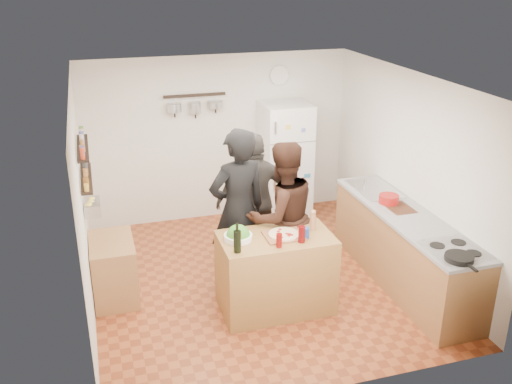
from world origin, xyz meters
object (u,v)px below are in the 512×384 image
object	(u,v)px
person_back	(256,200)
wall_clock	(279,76)
prep_island	(276,273)
counter_run	(404,249)
side_table	(114,269)
salad_bowl	(238,237)
salt_canister	(306,233)
red_bowl	(389,199)
skillet	(459,258)
wine_bottle	(237,242)
fridge	(285,162)
pepper_mill	(313,222)
person_left	(238,210)
person_center	(282,217)

from	to	relation	value
person_back	wall_clock	world-z (taller)	wall_clock
prep_island	counter_run	size ratio (longest dim) A/B	0.48
prep_island	counter_run	distance (m)	1.70
person_back	side_table	bearing A→B (deg)	12.66
salad_bowl	salt_canister	bearing A→B (deg)	-13.28
salt_canister	red_bowl	bearing A→B (deg)	24.21
salad_bowl	red_bowl	bearing A→B (deg)	11.87
person_back	skillet	world-z (taller)	person_back
red_bowl	salad_bowl	bearing A→B (deg)	-168.13
wine_bottle	fridge	distance (m)	3.00
pepper_mill	wall_clock	xyz separation A→B (m)	(0.49, 2.69, 1.14)
prep_island	person_left	world-z (taller)	person_left
salad_bowl	counter_run	bearing A→B (deg)	1.52
person_back	wall_clock	size ratio (longest dim) A/B	5.88
wall_clock	side_table	bearing A→B (deg)	-143.88
person_center	salad_bowl	bearing A→B (deg)	23.17
pepper_mill	red_bowl	size ratio (longest dim) A/B	0.79
prep_island	pepper_mill	size ratio (longest dim) A/B	6.38
fridge	side_table	bearing A→B (deg)	-148.74
skillet	red_bowl	xyz separation A→B (m)	(0.05, 1.53, 0.02)
salad_bowl	person_back	bearing A→B (deg)	64.14
salad_bowl	pepper_mill	bearing A→B (deg)	0.00
person_center	person_back	world-z (taller)	person_center
wine_bottle	salt_canister	xyz separation A→B (m)	(0.80, 0.10, -0.06)
prep_island	person_center	size ratio (longest dim) A/B	0.68
counter_run	skillet	distance (m)	1.26
side_table	fridge	bearing A→B (deg)	31.26
person_back	salt_canister	bearing A→B (deg)	100.95
prep_island	fridge	bearing A→B (deg)	68.61
side_table	red_bowl	bearing A→B (deg)	-4.88
person_center	wall_clock	bearing A→B (deg)	-117.19
person_back	skillet	size ratio (longest dim) A/B	6.07
red_bowl	wall_clock	bearing A→B (deg)	107.26
red_bowl	pepper_mill	bearing A→B (deg)	-160.02
pepper_mill	skillet	world-z (taller)	pepper_mill
person_center	person_back	distance (m)	0.67
salad_bowl	wine_bottle	xyz separation A→B (m)	(-0.08, -0.27, 0.09)
wine_bottle	person_center	distance (m)	1.00
person_back	prep_island	bearing A→B (deg)	86.74
pepper_mill	wall_clock	distance (m)	2.96
wine_bottle	skillet	distance (m)	2.25
salad_bowl	fridge	distance (m)	2.72
person_left	fridge	distance (m)	2.17
pepper_mill	salt_canister	distance (m)	0.23
prep_island	pepper_mill	xyz separation A→B (m)	(0.45, 0.05, 0.55)
skillet	side_table	xyz separation A→B (m)	(-3.34, 1.82, -0.58)
salad_bowl	fridge	world-z (taller)	fridge
counter_run	wall_clock	xyz separation A→B (m)	(-0.75, 2.63, 1.70)
person_center	counter_run	distance (m)	1.58
wine_bottle	side_table	bearing A→B (deg)	141.47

